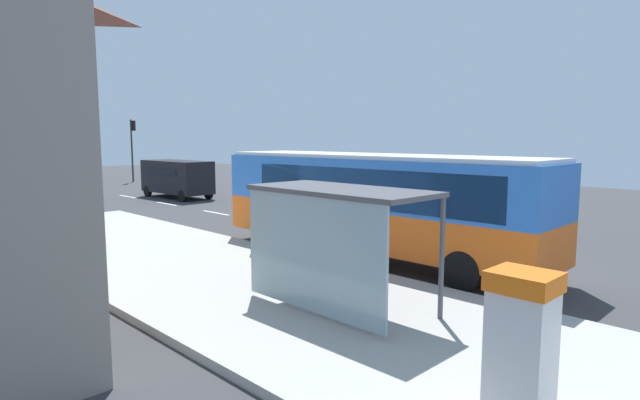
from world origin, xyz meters
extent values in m
cube|color=#38383A|center=(0.00, 14.00, -0.02)|extent=(56.00, 92.00, 0.04)
cube|color=#ADAAA3|center=(-6.40, 2.00, 0.09)|extent=(6.20, 30.00, 0.18)
cube|color=silver|center=(0.25, -1.00, 0.01)|extent=(0.16, 2.20, 0.01)
cube|color=silver|center=(0.25, 4.00, 0.01)|extent=(0.16, 2.20, 0.01)
cube|color=silver|center=(0.25, 9.00, 0.01)|extent=(0.16, 2.20, 0.01)
cube|color=silver|center=(0.25, 14.00, 0.01)|extent=(0.16, 2.20, 0.01)
cube|color=silver|center=(0.25, 19.00, 0.01)|extent=(0.16, 2.20, 0.01)
cube|color=silver|center=(0.25, 24.00, 0.01)|extent=(0.16, 2.20, 0.01)
cube|color=silver|center=(0.25, 29.00, 0.01)|extent=(0.16, 2.20, 0.01)
cube|color=orange|center=(-1.70, 2.41, 1.07)|extent=(2.66, 11.03, 1.15)
cube|color=blue|center=(-1.70, 2.41, 2.38)|extent=(2.66, 11.03, 1.45)
cube|color=silver|center=(-1.70, 2.41, 3.15)|extent=(2.53, 10.81, 0.12)
cube|color=black|center=(-1.78, 7.86, 2.30)|extent=(2.30, 0.15, 1.22)
cube|color=black|center=(-2.90, 1.90, 2.30)|extent=(0.20, 8.58, 1.10)
cylinder|color=black|center=(-2.89, 6.30, 0.50)|extent=(0.29, 1.00, 1.00)
cylinder|color=black|center=(-0.63, 6.33, 0.50)|extent=(0.29, 1.00, 1.00)
cylinder|color=black|center=(-2.78, -1.30, 0.50)|extent=(0.29, 1.00, 1.00)
cylinder|color=black|center=(-0.52, -1.27, 0.50)|extent=(0.29, 1.00, 1.00)
cube|color=black|center=(2.20, 21.22, 1.32)|extent=(2.23, 5.28, 1.96)
cube|color=black|center=(2.20, 21.22, 1.66)|extent=(2.17, 3.21, 0.44)
cylinder|color=black|center=(3.19, 19.26, 0.34)|extent=(0.25, 0.69, 0.68)
cylinder|color=black|center=(1.39, 19.18, 0.34)|extent=(0.25, 0.69, 0.68)
cylinder|color=black|center=(3.01, 23.26, 0.34)|extent=(0.25, 0.69, 0.68)
cylinder|color=black|center=(1.21, 23.18, 0.34)|extent=(0.25, 0.69, 0.68)
cube|color=black|center=(2.30, 39.35, 0.62)|extent=(2.04, 4.49, 0.60)
cube|color=black|center=(2.31, 39.55, 1.22)|extent=(1.71, 2.46, 0.60)
cylinder|color=black|center=(3.04, 37.80, 0.32)|extent=(0.24, 0.65, 0.64)
cylinder|color=black|center=(1.40, 37.90, 0.32)|extent=(0.24, 0.65, 0.64)
cylinder|color=black|center=(3.20, 40.80, 0.32)|extent=(0.24, 0.65, 0.64)
cylinder|color=black|center=(1.56, 40.89, 0.32)|extent=(0.24, 0.65, 0.64)
cube|color=silver|center=(-7.84, -4.97, 1.03)|extent=(0.60, 0.70, 1.70)
cube|color=orange|center=(-7.84, -4.97, 2.00)|extent=(0.66, 0.76, 0.24)
cube|color=black|center=(-7.53, -4.97, 1.30)|extent=(0.03, 0.36, 0.44)
cylinder|color=orange|center=(-4.20, 2.75, 0.66)|extent=(0.52, 0.52, 0.95)
cylinder|color=blue|center=(-4.20, 3.45, 0.66)|extent=(0.52, 0.52, 0.95)
cylinder|color=yellow|center=(-4.20, 4.15, 0.66)|extent=(0.52, 0.52, 0.95)
cylinder|color=green|center=(-4.20, 4.85, 0.66)|extent=(0.52, 0.52, 0.95)
cylinder|color=#2D2D2D|center=(5.40, 34.29, 2.60)|extent=(0.14, 0.14, 5.20)
cube|color=black|center=(5.62, 34.29, 4.70)|extent=(0.24, 0.28, 0.84)
sphere|color=#360606|center=(5.74, 34.29, 4.98)|extent=(0.16, 0.16, 0.16)
sphere|color=#3C2C03|center=(5.74, 34.29, 4.70)|extent=(0.16, 0.16, 0.16)
sphere|color=green|center=(5.74, 34.29, 4.42)|extent=(0.16, 0.16, 0.16)
cylinder|color=#2D2D2D|center=(-3.20, 35.09, 2.34)|extent=(0.14, 0.14, 4.68)
cube|color=black|center=(-2.98, 35.09, 4.18)|extent=(0.24, 0.28, 0.84)
sphere|color=#360606|center=(-2.86, 35.09, 4.46)|extent=(0.16, 0.16, 0.16)
sphere|color=#3C2C03|center=(-2.86, 35.09, 4.18)|extent=(0.16, 0.16, 0.16)
sphere|color=green|center=(-2.86, 35.09, 3.90)|extent=(0.16, 0.16, 0.16)
cube|color=#4C4C51|center=(-6.10, -0.34, 2.63)|extent=(1.80, 4.00, 0.10)
cube|color=#8CA5B2|center=(-6.95, -0.34, 1.43)|extent=(0.06, 3.80, 2.30)
cylinder|color=#4C4C51|center=(-5.25, -2.24, 1.40)|extent=(0.10, 0.10, 2.44)
cylinder|color=#4C4C51|center=(-5.25, 1.56, 1.40)|extent=(0.10, 0.10, 2.44)
camera|label=1|loc=(-13.79, -7.51, 3.71)|focal=28.87mm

